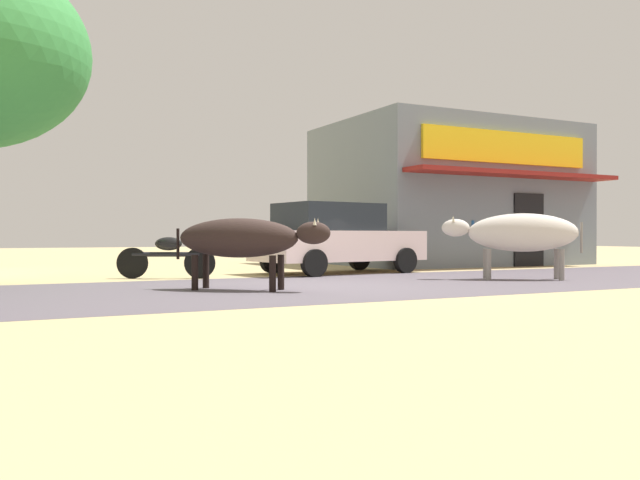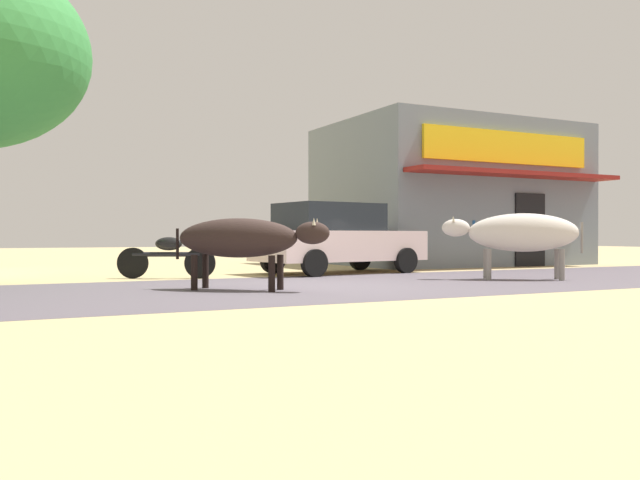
% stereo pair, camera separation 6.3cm
% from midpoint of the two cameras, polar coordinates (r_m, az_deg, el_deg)
% --- Properties ---
extents(ground, '(80.00, 80.00, 0.00)m').
position_cam_midpoint_polar(ground, '(11.57, -0.85, -4.04)').
color(ground, tan).
extents(asphalt_road, '(72.00, 5.52, 0.00)m').
position_cam_midpoint_polar(asphalt_road, '(11.57, -0.85, -4.03)').
color(asphalt_road, '#564F56').
rests_on(asphalt_road, ground).
extents(storefront_right_club, '(7.31, 6.25, 4.32)m').
position_cam_midpoint_polar(storefront_right_club, '(21.55, 11.06, 3.78)').
color(storefront_right_club, slate).
rests_on(storefront_right_club, ground).
extents(parked_hatchback_car, '(4.21, 2.36, 1.64)m').
position_cam_midpoint_polar(parked_hatchback_car, '(15.68, 1.51, 0.21)').
color(parked_hatchback_car, beige).
rests_on(parked_hatchback_car, ground).
extents(parked_motorcycle, '(1.86, 0.98, 1.07)m').
position_cam_midpoint_polar(parked_motorcycle, '(14.12, -12.81, -1.31)').
color(parked_motorcycle, black).
rests_on(parked_motorcycle, ground).
extents(cow_near_brown, '(2.23, 2.04, 1.18)m').
position_cam_midpoint_polar(cow_near_brown, '(10.91, -6.55, 0.11)').
color(cow_near_brown, '#2E211D').
rests_on(cow_near_brown, ground).
extents(cow_far_dark, '(2.49, 1.88, 1.34)m').
position_cam_midpoint_polar(cow_far_dark, '(13.99, 16.89, 0.56)').
color(cow_far_dark, silver).
rests_on(cow_far_dark, ground).
extents(pedestrian_by_shop, '(0.47, 0.61, 1.51)m').
position_cam_midpoint_polar(pedestrian_by_shop, '(18.91, 12.63, 0.34)').
color(pedestrian_by_shop, '#262633').
rests_on(pedestrian_by_shop, ground).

